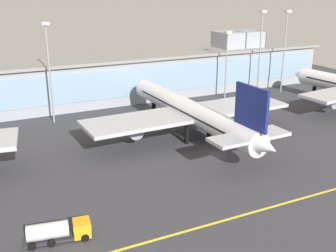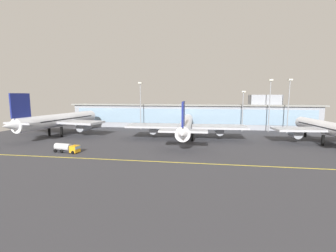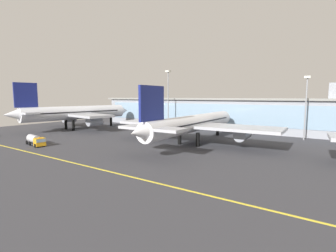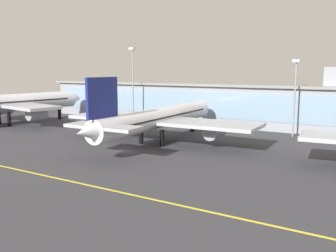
{
  "view_description": "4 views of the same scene",
  "coord_description": "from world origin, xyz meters",
  "px_view_note": "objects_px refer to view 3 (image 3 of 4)",
  "views": [
    {
      "loc": [
        -44.25,
        -67.13,
        33.71
      ],
      "look_at": [
        -7.14,
        8.47,
        4.86
      ],
      "focal_mm": 44.35,
      "sensor_mm": 36.0,
      "label": 1
    },
    {
      "loc": [
        7.92,
        -84.42,
        18.62
      ],
      "look_at": [
        -6.38,
        7.14,
        6.21
      ],
      "focal_mm": 24.98,
      "sensor_mm": 36.0,
      "label": 2
    },
    {
      "loc": [
        36.28,
        -53.77,
        14.05
      ],
      "look_at": [
        -7.55,
        10.11,
        5.0
      ],
      "focal_mm": 26.95,
      "sensor_mm": 36.0,
      "label": 3
    },
    {
      "loc": [
        48.67,
        -62.43,
        17.89
      ],
      "look_at": [
        4.63,
        9.71,
        4.83
      ],
      "focal_mm": 39.0,
      "sensor_mm": 36.0,
      "label": 4
    }
  ],
  "objects_px": {
    "fuel_tanker_truck": "(36,140)",
    "apron_light_mast_centre": "(168,91)",
    "airliner_near_left": "(76,113)",
    "apron_light_mast_east": "(306,98)",
    "airliner_near_right": "(194,124)"
  },
  "relations": [
    {
      "from": "airliner_near_right",
      "to": "apron_light_mast_centre",
      "type": "distance_m",
      "value": 37.68
    },
    {
      "from": "fuel_tanker_truck",
      "to": "apron_light_mast_centre",
      "type": "xyz_separation_m",
      "value": [
        9.96,
        53.17,
        14.82
      ]
    },
    {
      "from": "apron_light_mast_east",
      "to": "airliner_near_left",
      "type": "bearing_deg",
      "value": -163.79
    },
    {
      "from": "airliner_near_right",
      "to": "fuel_tanker_truck",
      "type": "relative_size",
      "value": 6.16
    },
    {
      "from": "airliner_near_right",
      "to": "apron_light_mast_centre",
      "type": "xyz_separation_m",
      "value": [
        -26.35,
        24.87,
        10.33
      ]
    },
    {
      "from": "airliner_near_left",
      "to": "apron_light_mast_east",
      "type": "xyz_separation_m",
      "value": [
        84.49,
        24.56,
        6.71
      ]
    },
    {
      "from": "apron_light_mast_centre",
      "to": "fuel_tanker_truck",
      "type": "bearing_deg",
      "value": -100.61
    },
    {
      "from": "apron_light_mast_centre",
      "to": "apron_light_mast_east",
      "type": "bearing_deg",
      "value": 0.8
    },
    {
      "from": "fuel_tanker_truck",
      "to": "apron_light_mast_east",
      "type": "relative_size",
      "value": 0.45
    },
    {
      "from": "apron_light_mast_centre",
      "to": "apron_light_mast_east",
      "type": "xyz_separation_m",
      "value": [
        52.89,
        0.73,
        -2.59
      ]
    },
    {
      "from": "airliner_near_left",
      "to": "apron_light_mast_centre",
      "type": "distance_m",
      "value": 40.65
    },
    {
      "from": "fuel_tanker_truck",
      "to": "apron_light_mast_centre",
      "type": "bearing_deg",
      "value": 88.76
    },
    {
      "from": "apron_light_mast_centre",
      "to": "airliner_near_right",
      "type": "bearing_deg",
      "value": -43.36
    },
    {
      "from": "apron_light_mast_east",
      "to": "airliner_near_right",
      "type": "bearing_deg",
      "value": -136.03
    },
    {
      "from": "airliner_near_right",
      "to": "apron_light_mast_centre",
      "type": "bearing_deg",
      "value": 44.71
    }
  ]
}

